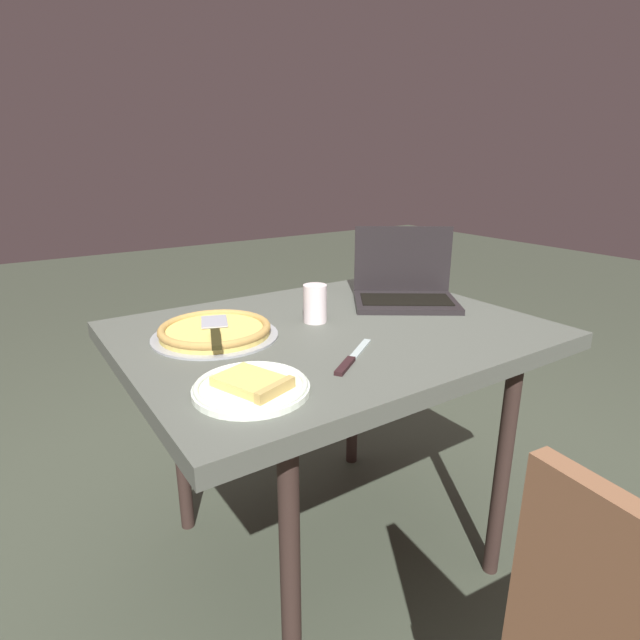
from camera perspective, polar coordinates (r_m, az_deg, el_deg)
The scene contains 7 objects.
ground_plane at distance 1.84m, azimuth 1.20°, elevation -24.19°, with size 12.00×12.00×0.00m, color #404738.
dining_table at distance 1.46m, azimuth 1.38°, elevation -3.28°, with size 1.15×0.88×0.77m.
laptop at distance 1.70m, azimuth 9.56°, elevation 3.69°, with size 0.41×0.38×0.24m.
pizza_plate at distance 1.05m, azimuth -7.73°, elevation -7.48°, with size 0.24×0.24×0.04m.
pizza_tray at distance 1.38m, azimuth -11.80°, elevation -1.20°, with size 0.34×0.34×0.04m.
table_knife at distance 1.21m, azimuth 3.52°, elevation -4.46°, with size 0.21×0.16×0.01m.
drink_cup at distance 1.47m, azimuth -0.57°, elevation 1.93°, with size 0.07×0.07×0.11m.
Camera 1 is at (-0.79, -1.11, 1.23)m, focal length 28.28 mm.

